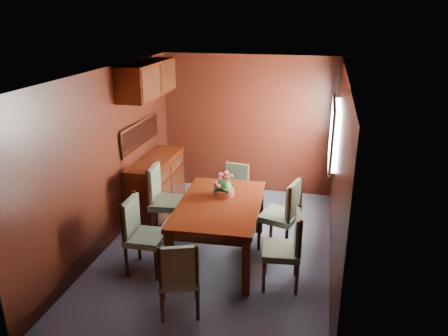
% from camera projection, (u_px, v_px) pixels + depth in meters
% --- Properties ---
extents(ground, '(4.50, 4.50, 0.00)m').
position_uv_depth(ground, '(217.00, 250.00, 5.97)').
color(ground, '#373A4B').
rests_on(ground, ground).
extents(room_shell, '(3.06, 4.52, 2.41)m').
position_uv_depth(room_shell, '(215.00, 128.00, 5.73)').
color(room_shell, black).
rests_on(room_shell, ground).
extents(sideboard, '(0.48, 1.40, 0.90)m').
position_uv_depth(sideboard, '(156.00, 185.00, 6.99)').
color(sideboard, '#361106').
rests_on(sideboard, ground).
extents(dining_table, '(1.11, 1.70, 0.77)m').
position_uv_depth(dining_table, '(220.00, 210.00, 5.61)').
color(dining_table, '#361106').
rests_on(dining_table, ground).
extents(chair_left_near, '(0.45, 0.47, 0.97)m').
position_uv_depth(chair_left_near, '(140.00, 231.00, 5.36)').
color(chair_left_near, black).
rests_on(chair_left_near, ground).
extents(chair_left_far, '(0.52, 0.54, 1.05)m').
position_uv_depth(chair_left_far, '(163.00, 196.00, 6.23)').
color(chair_left_far, black).
rests_on(chair_left_far, ground).
extents(chair_right_near, '(0.47, 0.49, 0.96)m').
position_uv_depth(chair_right_near, '(288.00, 245.00, 5.06)').
color(chair_right_near, black).
rests_on(chair_right_near, ground).
extents(chair_right_far, '(0.57, 0.59, 1.00)m').
position_uv_depth(chair_right_far, '(285.00, 211.00, 5.83)').
color(chair_right_far, black).
rests_on(chair_right_far, ground).
extents(chair_head, '(0.54, 0.53, 0.90)m').
position_uv_depth(chair_head, '(179.00, 275.00, 4.54)').
color(chair_head, black).
rests_on(chair_head, ground).
extents(chair_foot, '(0.46, 0.45, 0.86)m').
position_uv_depth(chair_foot, '(235.00, 188.00, 6.81)').
color(chair_foot, black).
rests_on(chair_foot, ground).
extents(flower_centerpiece, '(0.31, 0.31, 0.31)m').
position_uv_depth(flower_centerpiece, '(223.00, 185.00, 5.75)').
color(flower_centerpiece, '#BC5639').
rests_on(flower_centerpiece, dining_table).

